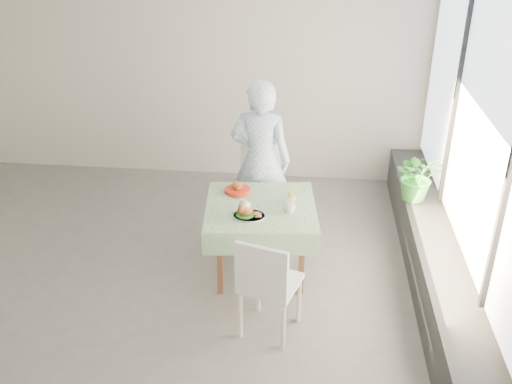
# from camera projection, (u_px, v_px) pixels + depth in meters

# --- Properties ---
(floor) EXTENTS (6.00, 6.00, 0.00)m
(floor) POSITION_uv_depth(u_px,v_px,m) (147.00, 274.00, 5.72)
(floor) COLOR #5D5A58
(floor) RESTS_ON ground
(wall_back) EXTENTS (6.00, 0.02, 2.80)m
(wall_back) POSITION_uv_depth(u_px,v_px,m) (192.00, 72.00, 7.32)
(wall_back) COLOR beige
(wall_back) RESTS_ON ground
(wall_right) EXTENTS (0.02, 5.00, 2.80)m
(wall_right) POSITION_uv_depth(u_px,v_px,m) (479.00, 159.00, 4.80)
(wall_right) COLOR beige
(wall_right) RESTS_ON ground
(window_pane) EXTENTS (0.01, 4.80, 2.18)m
(window_pane) POSITION_uv_depth(u_px,v_px,m) (480.00, 131.00, 4.69)
(window_pane) COLOR #D1E0F9
(window_pane) RESTS_ON ground
(window_ledge) EXTENTS (0.40, 4.80, 0.50)m
(window_ledge) POSITION_uv_depth(u_px,v_px,m) (435.00, 271.00, 5.34)
(window_ledge) COLOR black
(window_ledge) RESTS_ON ground
(cafe_table) EXTENTS (1.15, 1.15, 0.74)m
(cafe_table) POSITION_uv_depth(u_px,v_px,m) (261.00, 231.00, 5.58)
(cafe_table) COLOR brown
(cafe_table) RESTS_ON ground
(chair_far) EXTENTS (0.53, 0.53, 0.96)m
(chair_far) POSITION_uv_depth(u_px,v_px,m) (262.00, 205.00, 6.41)
(chair_far) COLOR white
(chair_far) RESTS_ON ground
(chair_near) EXTENTS (0.56, 0.56, 0.95)m
(chair_near) POSITION_uv_depth(u_px,v_px,m) (270.00, 302.00, 4.84)
(chair_near) COLOR white
(chair_near) RESTS_ON ground
(diner) EXTENTS (0.68, 0.47, 1.78)m
(diner) POSITION_uv_depth(u_px,v_px,m) (261.00, 161.00, 6.06)
(diner) COLOR #96C6F0
(diner) RESTS_ON ground
(main_dish) EXTENTS (0.30, 0.30, 0.16)m
(main_dish) POSITION_uv_depth(u_px,v_px,m) (247.00, 212.00, 5.24)
(main_dish) COLOR white
(main_dish) RESTS_ON cafe_table
(juice_cup_orange) EXTENTS (0.09, 0.09, 0.25)m
(juice_cup_orange) POSITION_uv_depth(u_px,v_px,m) (292.00, 197.00, 5.49)
(juice_cup_orange) COLOR white
(juice_cup_orange) RESTS_ON cafe_table
(juice_cup_lemonade) EXTENTS (0.10, 0.10, 0.29)m
(juice_cup_lemonade) POSITION_uv_depth(u_px,v_px,m) (290.00, 206.00, 5.31)
(juice_cup_lemonade) COLOR white
(juice_cup_lemonade) RESTS_ON cafe_table
(second_dish) EXTENTS (0.25, 0.25, 0.12)m
(second_dish) POSITION_uv_depth(u_px,v_px,m) (237.00, 189.00, 5.70)
(second_dish) COLOR red
(second_dish) RESTS_ON cafe_table
(potted_plant) EXTENTS (0.53, 0.46, 0.55)m
(potted_plant) POSITION_uv_depth(u_px,v_px,m) (418.00, 176.00, 5.99)
(potted_plant) COLOR #337F2A
(potted_plant) RESTS_ON window_ledge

